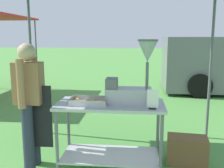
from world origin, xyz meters
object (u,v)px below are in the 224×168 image
object	(u,v)px
supply_crate	(187,150)
donut_tray	(89,102)
donut_cart	(110,123)
vendor	(30,100)
menu_sign	(153,101)
donut_fryer	(133,81)

from	to	relation	value
supply_crate	donut_tray	bearing A→B (deg)	-165.47
donut_cart	supply_crate	distance (m)	1.13
vendor	donut_cart	bearing A→B (deg)	1.40
donut_cart	supply_crate	world-z (taller)	donut_cart
donut_tray	supply_crate	distance (m)	1.48
menu_sign	vendor	distance (m)	1.53
donut_tray	supply_crate	size ratio (longest dim) A/B	0.84
menu_sign	donut_fryer	bearing A→B (deg)	129.28
donut_cart	menu_sign	distance (m)	0.65
menu_sign	supply_crate	bearing A→B (deg)	44.28
donut_fryer	supply_crate	xyz separation A→B (m)	(0.73, 0.21, -0.97)
donut_cart	donut_tray	world-z (taller)	donut_tray
donut_fryer	supply_crate	world-z (taller)	donut_fryer
donut_cart	vendor	bearing A→B (deg)	-178.60
donut_fryer	supply_crate	bearing A→B (deg)	16.28
donut_cart	vendor	xyz separation A→B (m)	(-1.01, -0.02, 0.28)
donut_fryer	menu_sign	bearing A→B (deg)	-50.72
donut_cart	donut_fryer	xyz separation A→B (m)	(0.27, 0.06, 0.53)
donut_tray	donut_fryer	size ratio (longest dim) A/B	0.60
vendor	donut_tray	bearing A→B (deg)	-1.96
vendor	supply_crate	xyz separation A→B (m)	(2.01, 0.30, -0.72)
donut_fryer	vendor	xyz separation A→B (m)	(-1.29, -0.09, -0.25)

